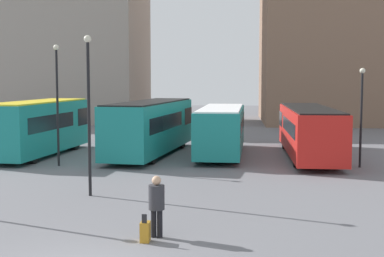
{
  "coord_description": "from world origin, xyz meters",
  "views": [
    {
      "loc": [
        3.59,
        -11.58,
        4.48
      ],
      "look_at": [
        1.74,
        11.66,
        2.33
      ],
      "focal_mm": 50.0,
      "sensor_mm": 36.0,
      "label": 1
    }
  ],
  "objects_px": {
    "bus_0": "(39,126)",
    "lamp_post_2": "(89,103)",
    "bus_3": "(309,130)",
    "lamp_post_1": "(57,96)",
    "lamp_post_3": "(361,108)",
    "bus_1": "(151,126)",
    "bus_2": "(221,129)",
    "traveler": "(157,201)",
    "suitcase": "(145,232)"
  },
  "relations": [
    {
      "from": "bus_0",
      "to": "lamp_post_2",
      "type": "distance_m",
      "value": 12.22
    },
    {
      "from": "bus_3",
      "to": "lamp_post_2",
      "type": "distance_m",
      "value": 14.98
    },
    {
      "from": "lamp_post_2",
      "to": "bus_3",
      "type": "bearing_deg",
      "value": 48.63
    },
    {
      "from": "lamp_post_2",
      "to": "lamp_post_1",
      "type": "bearing_deg",
      "value": 117.28
    },
    {
      "from": "lamp_post_3",
      "to": "bus_1",
      "type": "bearing_deg",
      "value": 161.67
    },
    {
      "from": "bus_0",
      "to": "lamp_post_1",
      "type": "bearing_deg",
      "value": -141.55
    },
    {
      "from": "bus_2",
      "to": "traveler",
      "type": "distance_m",
      "value": 16.91
    },
    {
      "from": "bus_1",
      "to": "bus_2",
      "type": "height_order",
      "value": "bus_1"
    },
    {
      "from": "bus_0",
      "to": "lamp_post_3",
      "type": "distance_m",
      "value": 18.13
    },
    {
      "from": "bus_1",
      "to": "bus_2",
      "type": "distance_m",
      "value": 4.18
    },
    {
      "from": "lamp_post_2",
      "to": "lamp_post_3",
      "type": "bearing_deg",
      "value": 32.56
    },
    {
      "from": "suitcase",
      "to": "bus_3",
      "type": "bearing_deg",
      "value": -21.07
    },
    {
      "from": "suitcase",
      "to": "bus_1",
      "type": "bearing_deg",
      "value": 9.05
    },
    {
      "from": "suitcase",
      "to": "lamp_post_3",
      "type": "bearing_deg",
      "value": -32.93
    },
    {
      "from": "bus_3",
      "to": "lamp_post_3",
      "type": "height_order",
      "value": "lamp_post_3"
    },
    {
      "from": "bus_3",
      "to": "lamp_post_3",
      "type": "relative_size",
      "value": 2.34
    },
    {
      "from": "bus_1",
      "to": "lamp_post_1",
      "type": "bearing_deg",
      "value": 145.06
    },
    {
      "from": "bus_2",
      "to": "lamp_post_1",
      "type": "relative_size",
      "value": 1.56
    },
    {
      "from": "lamp_post_1",
      "to": "lamp_post_3",
      "type": "relative_size",
      "value": 1.24
    },
    {
      "from": "bus_1",
      "to": "bus_3",
      "type": "xyz_separation_m",
      "value": [
        9.21,
        -0.23,
        -0.15
      ]
    },
    {
      "from": "bus_0",
      "to": "bus_3",
      "type": "bearing_deg",
      "value": -82.34
    },
    {
      "from": "traveler",
      "to": "lamp_post_1",
      "type": "bearing_deg",
      "value": 30.45
    },
    {
      "from": "bus_2",
      "to": "bus_1",
      "type": "bearing_deg",
      "value": 95.82
    },
    {
      "from": "bus_3",
      "to": "lamp_post_2",
      "type": "height_order",
      "value": "lamp_post_2"
    },
    {
      "from": "suitcase",
      "to": "lamp_post_1",
      "type": "relative_size",
      "value": 0.13
    },
    {
      "from": "bus_0",
      "to": "suitcase",
      "type": "relative_size",
      "value": 11.7
    },
    {
      "from": "suitcase",
      "to": "lamp_post_1",
      "type": "bearing_deg",
      "value": 28.65
    },
    {
      "from": "bus_2",
      "to": "bus_0",
      "type": "bearing_deg",
      "value": 98.03
    },
    {
      "from": "bus_1",
      "to": "traveler",
      "type": "distance_m",
      "value": 16.81
    },
    {
      "from": "bus_3",
      "to": "lamp_post_1",
      "type": "height_order",
      "value": "lamp_post_1"
    },
    {
      "from": "suitcase",
      "to": "bus_0",
      "type": "bearing_deg",
      "value": 29.84
    },
    {
      "from": "traveler",
      "to": "lamp_post_3",
      "type": "distance_m",
      "value": 15.55
    },
    {
      "from": "suitcase",
      "to": "lamp_post_1",
      "type": "xyz_separation_m",
      "value": [
        -6.64,
        12.53,
        3.35
      ]
    },
    {
      "from": "bus_2",
      "to": "lamp_post_1",
      "type": "bearing_deg",
      "value": 121.87
    },
    {
      "from": "bus_0",
      "to": "bus_3",
      "type": "xyz_separation_m",
      "value": [
        15.73,
        0.61,
        -0.16
      ]
    },
    {
      "from": "traveler",
      "to": "suitcase",
      "type": "distance_m",
      "value": 0.92
    },
    {
      "from": "bus_3",
      "to": "traveler",
      "type": "bearing_deg",
      "value": 159.17
    },
    {
      "from": "bus_0",
      "to": "lamp_post_3",
      "type": "bearing_deg",
      "value": -93.83
    },
    {
      "from": "bus_1",
      "to": "suitcase",
      "type": "distance_m",
      "value": 17.26
    },
    {
      "from": "bus_2",
      "to": "lamp_post_2",
      "type": "relative_size",
      "value": 1.59
    },
    {
      "from": "bus_1",
      "to": "bus_2",
      "type": "relative_size",
      "value": 1.14
    },
    {
      "from": "lamp_post_2",
      "to": "lamp_post_3",
      "type": "height_order",
      "value": "lamp_post_2"
    },
    {
      "from": "suitcase",
      "to": "lamp_post_1",
      "type": "distance_m",
      "value": 14.58
    },
    {
      "from": "bus_0",
      "to": "suitcase",
      "type": "bearing_deg",
      "value": -145.43
    },
    {
      "from": "bus_1",
      "to": "bus_3",
      "type": "bearing_deg",
      "value": -83.59
    },
    {
      "from": "lamp_post_1",
      "to": "lamp_post_2",
      "type": "xyz_separation_m",
      "value": [
        3.55,
        -6.88,
        -0.06
      ]
    },
    {
      "from": "bus_2",
      "to": "lamp_post_2",
      "type": "xyz_separation_m",
      "value": [
        -4.77,
        -11.64,
        2.03
      ]
    },
    {
      "from": "bus_1",
      "to": "lamp_post_3",
      "type": "bearing_deg",
      "value": -100.49
    },
    {
      "from": "bus_2",
      "to": "lamp_post_2",
      "type": "distance_m",
      "value": 12.74
    },
    {
      "from": "bus_0",
      "to": "suitcase",
      "type": "distance_m",
      "value": 18.58
    }
  ]
}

